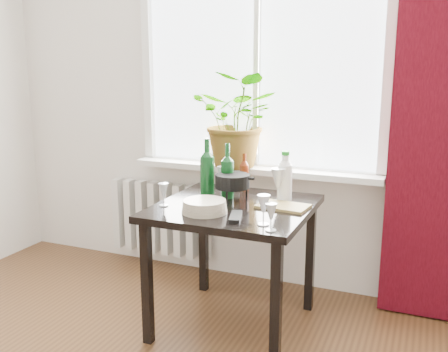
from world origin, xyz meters
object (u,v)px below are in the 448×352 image
at_px(wineglass_back_left, 222,178).
at_px(fondue_pot, 232,187).
at_px(potted_plant, 239,120).
at_px(wine_bottle_left, 207,167).
at_px(wineglass_far_right, 271,217).
at_px(wineglass_back_center, 278,185).
at_px(cleaning_bottle, 285,175).
at_px(wineglass_front_right, 263,210).
at_px(wineglass_front_left, 164,194).
at_px(tv_remote, 236,217).
at_px(radiator, 160,218).
at_px(plate_stack, 205,206).
at_px(bottle_amber, 244,172).
at_px(cutting_board, 283,206).
at_px(wine_bottle_right, 227,170).
at_px(table, 234,220).

relative_size(wineglass_back_left, fondue_pot, 0.65).
relative_size(potted_plant, wine_bottle_left, 1.74).
xyz_separation_m(wineglass_far_right, wineglass_back_center, (-0.12, 0.52, 0.03)).
xyz_separation_m(cleaning_bottle, fondue_pot, (-0.28, -0.13, -0.07)).
xyz_separation_m(wineglass_front_right, wineglass_front_left, (-0.62, 0.11, -0.01)).
relative_size(wine_bottle_left, tv_remote, 1.98).
distance_m(radiator, plate_stack, 1.19).
bearing_deg(tv_remote, wineglass_far_right, -44.06).
bearing_deg(fondue_pot, bottle_amber, 69.72).
distance_m(radiator, cutting_board, 1.31).
distance_m(bottle_amber, tv_remote, 0.61).
bearing_deg(wine_bottle_right, bottle_amber, 81.95).
distance_m(potted_plant, wineglass_front_right, 1.00).
distance_m(potted_plant, tv_remote, 0.93).
bearing_deg(cleaning_bottle, wineglass_far_right, -80.42).
relative_size(table, cleaning_bottle, 2.90).
xyz_separation_m(table, potted_plant, (-0.18, 0.54, 0.51)).
xyz_separation_m(wine_bottle_left, wineglass_front_left, (-0.14, -0.28, -0.11)).
distance_m(wine_bottle_left, wine_bottle_right, 0.12).
distance_m(cleaning_bottle, wineglass_back_center, 0.08).
height_order(potted_plant, tv_remote, potted_plant).
height_order(bottle_amber, wineglass_front_left, bottle_amber).
height_order(wine_bottle_right, tv_remote, wine_bottle_right).
relative_size(cleaning_bottle, cutting_board, 1.06).
xyz_separation_m(wine_bottle_left, tv_remote, (0.32, -0.35, -0.17)).
relative_size(table, bottle_amber, 3.57).
height_order(wineglass_far_right, wineglass_back_left, wineglass_back_left).
bearing_deg(table, wine_bottle_left, 153.78).
relative_size(wineglass_back_left, plate_stack, 0.61).
height_order(wine_bottle_right, wineglass_front_left, wine_bottle_right).
bearing_deg(wineglass_back_left, wineglass_front_left, -106.95).
distance_m(tv_remote, cutting_board, 0.34).
xyz_separation_m(potted_plant, cutting_board, (0.45, -0.49, -0.41)).
relative_size(wineglass_front_right, cutting_board, 0.56).
relative_size(potted_plant, wineglass_back_center, 3.09).
height_order(potted_plant, wineglass_far_right, potted_plant).
relative_size(wine_bottle_left, fondue_pot, 1.57).
relative_size(wineglass_far_right, fondue_pot, 0.60).
bearing_deg(wine_bottle_right, wine_bottle_left, -168.39).
bearing_deg(tv_remote, cutting_board, 44.42).
xyz_separation_m(wineglass_front_right, plate_stack, (-0.36, 0.09, -0.04)).
bearing_deg(fondue_pot, tv_remote, -90.44).
distance_m(wine_bottle_left, fondue_pot, 0.20).
relative_size(wine_bottle_right, bottle_amber, 1.39).
distance_m(radiator, wineglass_front_right, 1.51).
bearing_deg(cleaning_bottle, wine_bottle_left, -166.51).
height_order(wineglass_back_left, plate_stack, wineglass_back_left).
bearing_deg(wine_bottle_right, fondue_pot, -42.88).
bearing_deg(table, radiator, 143.46).
xyz_separation_m(potted_plant, wineglass_front_right, (0.45, -0.83, -0.34)).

